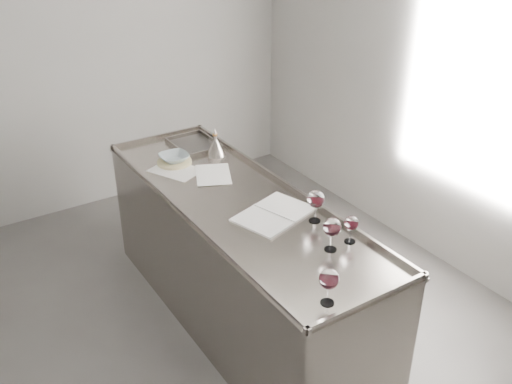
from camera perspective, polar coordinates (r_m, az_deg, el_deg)
room_shell at (r=2.89m, az=-7.39°, el=2.14°), size 4.54×5.04×2.84m
counter at (r=3.80m, az=-1.76°, el=-7.04°), size 0.77×2.42×0.97m
wine_glass_left at (r=2.66m, az=7.30°, el=-8.71°), size 0.10×0.10×0.19m
wine_glass_middle at (r=3.03m, az=7.60°, el=-3.58°), size 0.10×0.10×0.19m
wine_glass_right at (r=3.28m, az=6.01°, el=-0.78°), size 0.10×0.10×0.20m
wine_glass_small at (r=3.13m, az=9.51°, el=-3.18°), size 0.08×0.08×0.16m
notebook at (r=3.39m, az=1.80°, el=-2.21°), size 0.52×0.43×0.02m
loose_paper_top at (r=3.97m, az=-8.02°, el=2.18°), size 0.36×0.40×0.00m
loose_paper_under at (r=3.87m, az=-4.30°, el=1.77°), size 0.35×0.39×0.00m
trivet at (r=4.07m, az=-8.16°, el=2.97°), size 0.25×0.25×0.02m
ceramic_bowl at (r=4.05m, az=-8.19°, el=3.42°), size 0.21×0.21×0.05m
wine_funnel at (r=4.15m, az=-4.08°, el=4.51°), size 0.14×0.14×0.21m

